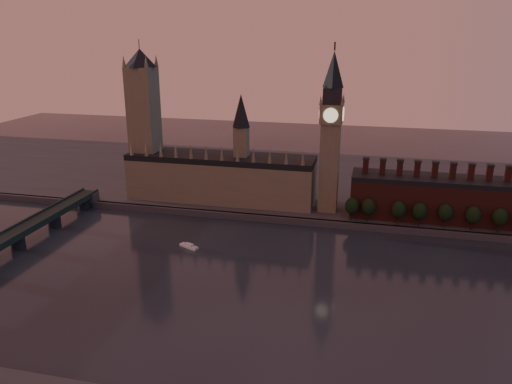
{
  "coord_description": "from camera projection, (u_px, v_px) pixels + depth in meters",
  "views": [
    {
      "loc": [
        35.41,
        -203.93,
        117.36
      ],
      "look_at": [
        -25.68,
        55.0,
        31.12
      ],
      "focal_mm": 35.0,
      "sensor_mm": 36.0,
      "label": 1
    }
  ],
  "objects": [
    {
      "name": "north_bank",
      "position": [
        323.0,
        183.0,
        396.95
      ],
      "size": [
        900.0,
        182.0,
        4.0
      ],
      "color": "#424247",
      "rests_on": "ground"
    },
    {
      "name": "embankment_tree_5",
      "position": [
        473.0,
        215.0,
        294.58
      ],
      "size": [
        8.6,
        8.6,
        14.88
      ],
      "color": "black",
      "rests_on": "north_bank"
    },
    {
      "name": "embankment_tree_3",
      "position": [
        419.0,
        211.0,
        301.08
      ],
      "size": [
        8.6,
        8.6,
        14.88
      ],
      "color": "black",
      "rests_on": "north_bank"
    },
    {
      "name": "river_boat",
      "position": [
        189.0,
        246.0,
        282.82
      ],
      "size": [
        12.39,
        7.87,
        2.4
      ],
      "rotation": [
        0.0,
        0.0,
        -0.4
      ],
      "color": "beige",
      "rests_on": "ground"
    },
    {
      "name": "big_ben",
      "position": [
        331.0,
        131.0,
        314.86
      ],
      "size": [
        15.0,
        15.0,
        107.0
      ],
      "color": "#7E745A",
      "rests_on": "north_bank"
    },
    {
      "name": "embankment_tree_1",
      "position": [
        368.0,
        207.0,
        308.26
      ],
      "size": [
        8.6,
        8.6,
        14.88
      ],
      "color": "black",
      "rests_on": "north_bank"
    },
    {
      "name": "chimney_block",
      "position": [
        440.0,
        198.0,
        311.61
      ],
      "size": [
        110.0,
        25.0,
        37.0
      ],
      "color": "#572521",
      "rests_on": "north_bank"
    },
    {
      "name": "embankment_tree_6",
      "position": [
        500.0,
        217.0,
        291.19
      ],
      "size": [
        8.6,
        8.6,
        14.88
      ],
      "color": "black",
      "rests_on": "north_bank"
    },
    {
      "name": "ground",
      "position": [
        282.0,
        295.0,
        232.73
      ],
      "size": [
        900.0,
        900.0,
        0.0
      ],
      "primitive_type": "plane",
      "color": "black",
      "rests_on": "ground"
    },
    {
      "name": "palace_of_westminster",
      "position": [
        222.0,
        175.0,
        346.52
      ],
      "size": [
        130.0,
        30.3,
        74.0
      ],
      "color": "#7E745A",
      "rests_on": "north_bank"
    },
    {
      "name": "embankment_tree_4",
      "position": [
        445.0,
        212.0,
        298.94
      ],
      "size": [
        8.6,
        8.6,
        14.88
      ],
      "color": "black",
      "rests_on": "north_bank"
    },
    {
      "name": "victoria_tower",
      "position": [
        144.0,
        118.0,
        347.19
      ],
      "size": [
        24.0,
        24.0,
        108.0
      ],
      "color": "#7E745A",
      "rests_on": "north_bank"
    },
    {
      "name": "embankment_tree_2",
      "position": [
        399.0,
        210.0,
        303.49
      ],
      "size": [
        8.6,
        8.6,
        14.88
      ],
      "color": "black",
      "rests_on": "north_bank"
    },
    {
      "name": "embankment_tree_0",
      "position": [
        352.0,
        206.0,
        310.08
      ],
      "size": [
        8.6,
        8.6,
        14.88
      ],
      "color": "black",
      "rests_on": "north_bank"
    }
  ]
}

